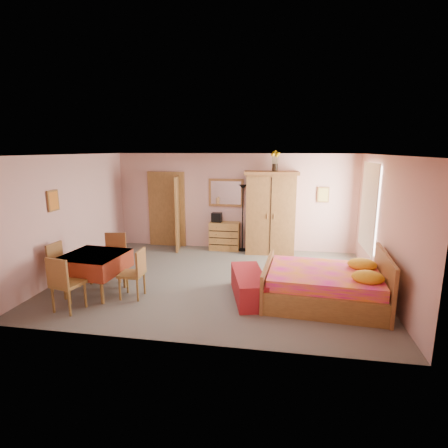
% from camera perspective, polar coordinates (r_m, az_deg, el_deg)
% --- Properties ---
extents(floor, '(6.50, 6.50, 0.00)m').
position_cam_1_polar(floor, '(7.48, -1.15, -9.10)').
color(floor, slate).
rests_on(floor, ground).
extents(ceiling, '(6.50, 6.50, 0.00)m').
position_cam_1_polar(ceiling, '(6.98, -1.24, 11.23)').
color(ceiling, brown).
rests_on(ceiling, wall_back).
extents(wall_back, '(6.50, 0.10, 2.60)m').
position_cam_1_polar(wall_back, '(9.55, 1.61, 3.63)').
color(wall_back, '#D29E98').
rests_on(wall_back, floor).
extents(wall_front, '(6.50, 0.10, 2.60)m').
position_cam_1_polar(wall_front, '(4.76, -6.84, -5.17)').
color(wall_front, '#D29E98').
rests_on(wall_front, floor).
extents(wall_left, '(0.10, 5.00, 2.60)m').
position_cam_1_polar(wall_left, '(8.35, -23.69, 1.38)').
color(wall_left, '#D29E98').
rests_on(wall_left, floor).
extents(wall_right, '(0.10, 5.00, 2.60)m').
position_cam_1_polar(wall_right, '(7.26, 24.89, -0.20)').
color(wall_right, '#D29E98').
rests_on(wall_right, floor).
extents(doorway, '(1.06, 0.12, 2.15)m').
position_cam_1_polar(doorway, '(10.00, -9.28, 2.27)').
color(doorway, '#9E6B35').
rests_on(doorway, floor).
extents(window, '(0.08, 1.40, 1.95)m').
position_cam_1_polar(window, '(8.37, 22.62, 2.54)').
color(window, white).
rests_on(window, wall_right).
extents(picture_left, '(0.04, 0.32, 0.42)m').
position_cam_1_polar(picture_left, '(7.78, -26.14, 3.44)').
color(picture_left, orange).
rests_on(picture_left, wall_left).
extents(picture_back, '(0.30, 0.04, 0.40)m').
position_cam_1_polar(picture_back, '(9.45, 15.89, 4.62)').
color(picture_back, '#D8BF59').
rests_on(picture_back, wall_back).
extents(chest_of_drawers, '(0.81, 0.41, 0.77)m').
position_cam_1_polar(chest_of_drawers, '(9.54, 0.11, -1.99)').
color(chest_of_drawers, '#AE7A3A').
rests_on(chest_of_drawers, floor).
extents(wall_mirror, '(0.96, 0.06, 0.76)m').
position_cam_1_polar(wall_mirror, '(9.53, 0.32, 5.14)').
color(wall_mirror, silver).
rests_on(wall_mirror, wall_back).
extents(stereo, '(0.28, 0.21, 0.25)m').
position_cam_1_polar(stereo, '(9.48, -1.19, 1.08)').
color(stereo, black).
rests_on(stereo, chest_of_drawers).
extents(floor_lamp, '(0.28, 0.28, 1.79)m').
position_cam_1_polar(floor_lamp, '(9.36, 3.05, 0.95)').
color(floor_lamp, black).
rests_on(floor_lamp, floor).
extents(wardrobe, '(1.42, 0.80, 2.16)m').
position_cam_1_polar(wardrobe, '(9.22, 7.56, 1.83)').
color(wardrobe, olive).
rests_on(wardrobe, floor).
extents(sunflower_vase, '(0.21, 0.21, 0.52)m').
position_cam_1_polar(sunflower_vase, '(9.10, 8.34, 10.16)').
color(sunflower_vase, yellow).
rests_on(sunflower_vase, wardrobe).
extents(bed, '(2.21, 1.80, 0.97)m').
position_cam_1_polar(bed, '(6.55, 15.94, -8.21)').
color(bed, '#D91592').
rests_on(bed, floor).
extents(bench, '(0.85, 1.50, 0.47)m').
position_cam_1_polar(bench, '(6.58, 4.08, -9.98)').
color(bench, maroon).
rests_on(bench, floor).
extents(dining_table, '(1.15, 1.15, 0.78)m').
position_cam_1_polar(dining_table, '(7.13, -20.27, -7.63)').
color(dining_table, maroon).
rests_on(dining_table, floor).
extents(chair_south, '(0.52, 0.52, 0.97)m').
position_cam_1_polar(chair_south, '(6.55, -24.12, -8.79)').
color(chair_south, olive).
rests_on(chair_south, floor).
extents(chair_north, '(0.50, 0.50, 0.97)m').
position_cam_1_polar(chair_north, '(7.70, -17.62, -5.24)').
color(chair_north, '#915C31').
rests_on(chair_north, floor).
extents(chair_west, '(0.46, 0.46, 0.93)m').
position_cam_1_polar(chair_west, '(7.51, -24.63, -6.37)').
color(chair_west, '#AF7C3B').
rests_on(chair_west, floor).
extents(chair_east, '(0.43, 0.43, 0.92)m').
position_cam_1_polar(chair_east, '(6.72, -14.85, -7.81)').
color(chair_east, olive).
rests_on(chair_east, floor).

